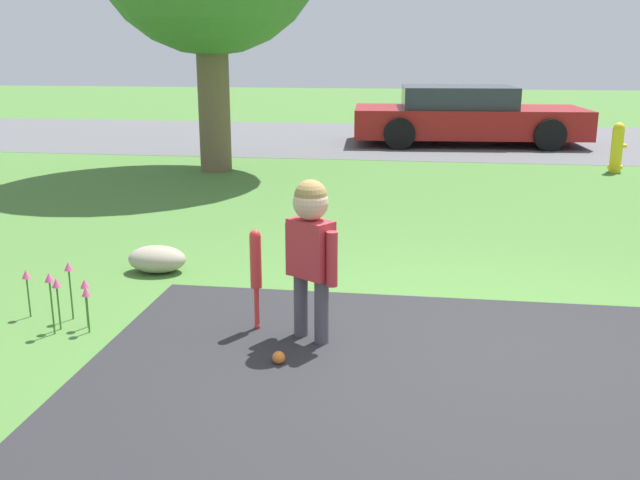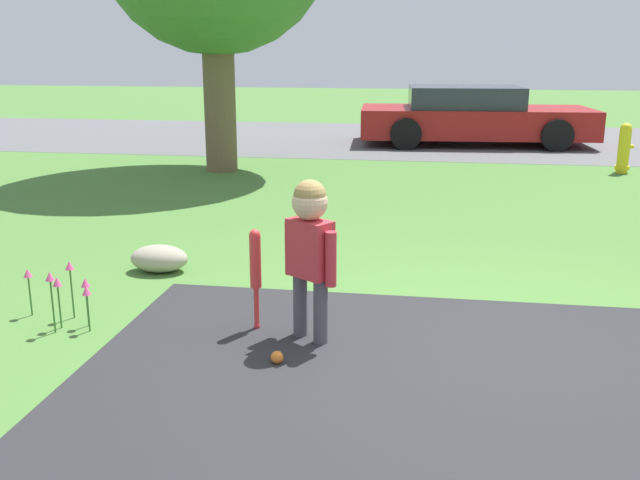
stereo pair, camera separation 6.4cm
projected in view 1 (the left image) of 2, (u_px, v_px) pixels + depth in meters
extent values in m
plane|color=#477533|center=(474.00, 353.00, 4.46)|extent=(60.00, 60.00, 0.00)
cube|color=#59595B|center=(442.00, 140.00, 14.77)|extent=(40.00, 6.00, 0.01)
cylinder|color=#4C4751|center=(301.00, 305.00, 4.68)|extent=(0.09, 0.09, 0.43)
cylinder|color=#4C4751|center=(322.00, 311.00, 4.55)|extent=(0.09, 0.09, 0.43)
cube|color=#BF2D38|center=(311.00, 248.00, 4.51)|extent=(0.33, 0.30, 0.37)
cylinder|color=#BF2D38|center=(291.00, 248.00, 4.64)|extent=(0.07, 0.07, 0.35)
cylinder|color=#BF2D38|center=(332.00, 259.00, 4.40)|extent=(0.07, 0.07, 0.35)
sphere|color=#D8AD8C|center=(311.00, 202.00, 4.43)|extent=(0.23, 0.23, 0.23)
sphere|color=#997A47|center=(311.00, 196.00, 4.42)|extent=(0.21, 0.21, 0.21)
sphere|color=red|center=(257.00, 326.00, 4.84)|extent=(0.04, 0.04, 0.04)
cylinder|color=red|center=(257.00, 308.00, 4.80)|extent=(0.03, 0.03, 0.30)
cylinder|color=red|center=(256.00, 261.00, 4.72)|extent=(0.08, 0.08, 0.36)
sphere|color=red|center=(255.00, 235.00, 4.67)|extent=(0.07, 0.07, 0.07)
sphere|color=orange|center=(279.00, 358.00, 4.30)|extent=(0.08, 0.08, 0.08)
cylinder|color=yellow|center=(617.00, 150.00, 10.84)|extent=(0.17, 0.17, 0.68)
sphere|color=yellow|center=(619.00, 128.00, 10.75)|extent=(0.16, 0.16, 0.16)
cylinder|color=yellow|center=(615.00, 167.00, 10.91)|extent=(0.22, 0.22, 0.05)
cylinder|color=yellow|center=(624.00, 146.00, 10.81)|extent=(0.08, 0.06, 0.06)
cube|color=maroon|center=(468.00, 122.00, 14.08)|extent=(4.58, 2.20, 0.55)
cube|color=#2D333D|center=(458.00, 97.00, 13.97)|extent=(2.25, 1.81, 0.41)
cylinder|color=black|center=(528.00, 124.00, 14.94)|extent=(0.60, 0.22, 0.59)
cylinder|color=black|center=(550.00, 135.00, 13.11)|extent=(0.60, 0.22, 0.59)
cylinder|color=black|center=(396.00, 123.00, 15.13)|extent=(0.60, 0.22, 0.59)
cylinder|color=black|center=(399.00, 134.00, 13.30)|extent=(0.60, 0.22, 0.59)
cylinder|color=brown|center=(213.00, 88.00, 10.76)|extent=(0.48, 0.48, 2.52)
cylinder|color=#38702D|center=(88.00, 314.00, 4.75)|extent=(0.01, 0.01, 0.26)
cone|color=#E54C8C|center=(86.00, 291.00, 4.71)|extent=(0.06, 0.06, 0.06)
cylinder|color=#38702D|center=(59.00, 308.00, 4.79)|extent=(0.01, 0.01, 0.30)
cone|color=#E54C8C|center=(56.00, 283.00, 4.75)|extent=(0.06, 0.06, 0.06)
cylinder|color=#38702D|center=(71.00, 295.00, 4.97)|extent=(0.01, 0.01, 0.36)
cone|color=#E54C8C|center=(68.00, 266.00, 4.92)|extent=(0.06, 0.06, 0.06)
cylinder|color=#38702D|center=(29.00, 297.00, 5.02)|extent=(0.01, 0.01, 0.29)
cone|color=#E54C8C|center=(26.00, 274.00, 4.98)|extent=(0.06, 0.06, 0.06)
cylinder|color=#38702D|center=(52.00, 308.00, 4.71)|extent=(0.01, 0.01, 0.37)
cone|color=#E54C8C|center=(49.00, 277.00, 4.65)|extent=(0.06, 0.06, 0.06)
cylinder|color=#38702D|center=(87.00, 307.00, 4.84)|extent=(0.01, 0.01, 0.28)
cone|color=#E54C8C|center=(85.00, 283.00, 4.79)|extent=(0.06, 0.06, 0.06)
ellipsoid|color=#9E937F|center=(157.00, 259.00, 6.04)|extent=(0.50, 0.34, 0.23)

